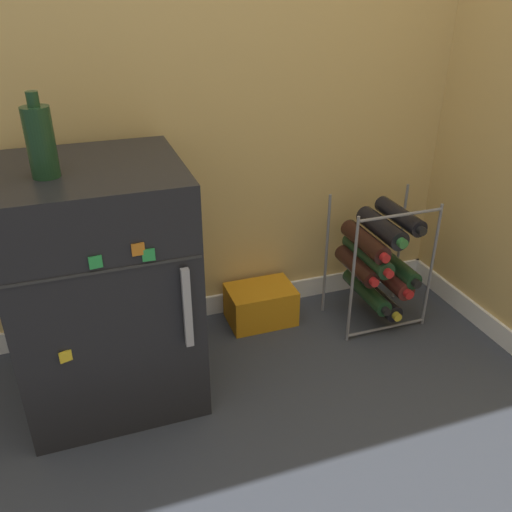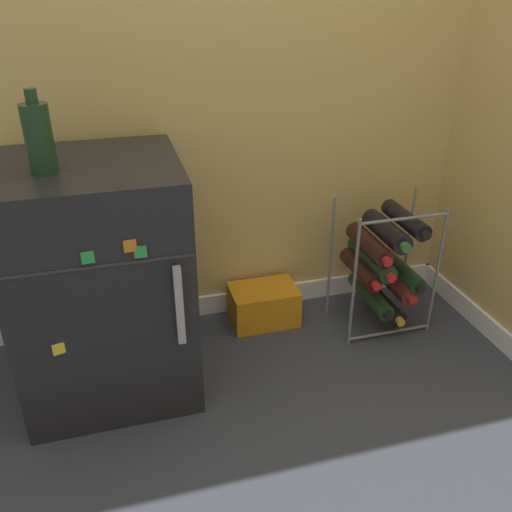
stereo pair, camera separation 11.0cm
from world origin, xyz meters
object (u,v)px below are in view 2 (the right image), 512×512
soda_box (263,305)px  fridge_top_bottle (39,138)px  mini_fridge (103,281)px  wine_rack (383,264)px

soda_box → fridge_top_bottle: bearing=-160.0°
fridge_top_bottle → soda_box: bearing=20.0°
mini_fridge → soda_box: bearing=18.4°
mini_fridge → soda_box: 0.75m
fridge_top_bottle → wine_rack: bearing=6.1°
wine_rack → soda_box: 0.53m
wine_rack → fridge_top_bottle: (-1.22, -0.13, 0.65)m
wine_rack → mini_fridge: bearing=-176.4°
mini_fridge → fridge_top_bottle: 0.53m
fridge_top_bottle → mini_fridge: bearing=28.3°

